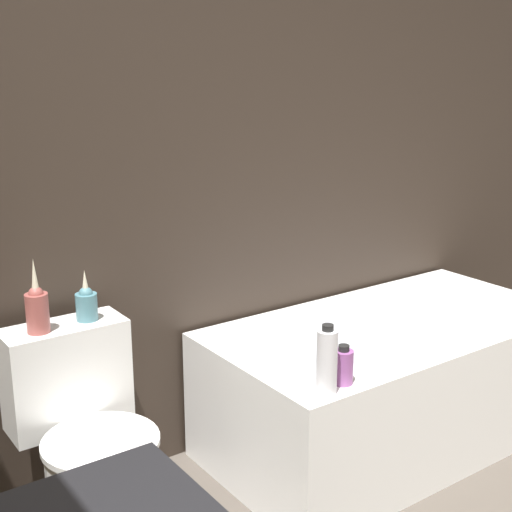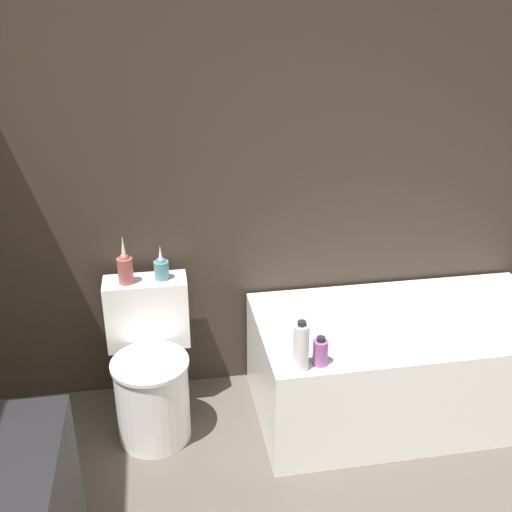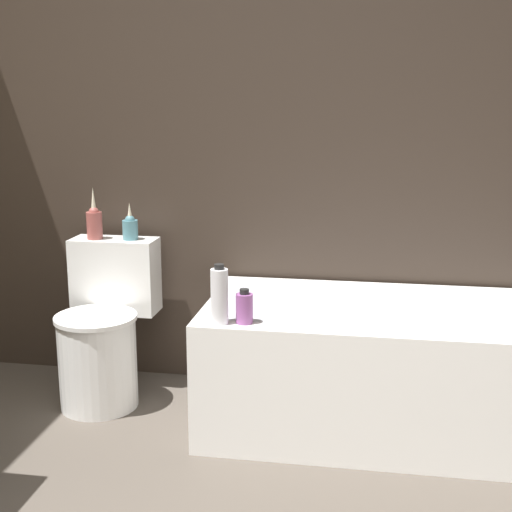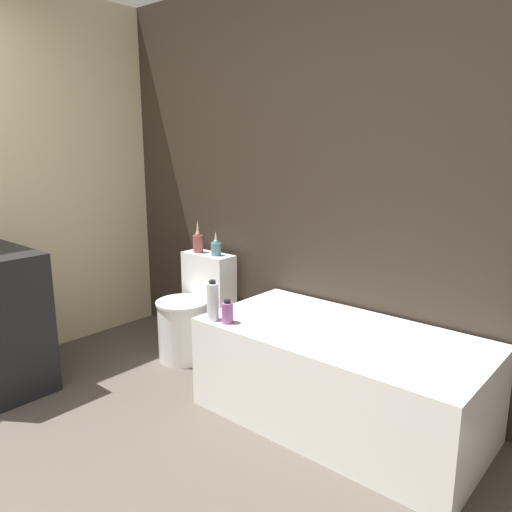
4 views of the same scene
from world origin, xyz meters
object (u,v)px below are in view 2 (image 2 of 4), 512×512
Objects in this scene: bathtub at (406,362)px; vase_silver at (161,267)px; toilet at (151,370)px; vase_gold at (125,267)px; shampoo_bottle_tall at (301,347)px; shampoo_bottle_short at (320,352)px.

vase_silver is at bearing 168.22° from bathtub.
toilet is at bearing -115.84° from vase_silver.
bathtub is at bearing -3.34° from toilet.
toilet is 4.16× the size of vase_silver.
toilet is 0.53m from vase_gold.
shampoo_bottle_tall is (-0.66, -0.34, 0.38)m from bathtub.
vase_silver is at bearing 133.69° from shampoo_bottle_tall.
toilet is 3.10× the size of shampoo_bottle_tall.
vase_silver is at bearing 139.21° from shampoo_bottle_short.
shampoo_bottle_short is (0.83, -0.56, -0.22)m from vase_gold.
toilet is at bearing 147.60° from shampoo_bottle_tall.
shampoo_bottle_tall is 1.73× the size of shampoo_bottle_short.
shampoo_bottle_tall is (0.74, -0.58, -0.17)m from vase_gold.
vase_gold is at bearing 141.99° from shampoo_bottle_tall.
shampoo_bottle_tall is at bearing -152.77° from bathtub.
shampoo_bottle_short is at bearing 13.75° from shampoo_bottle_tall.
bathtub is 1.31m from toilet.
vase_gold reaches higher than bathtub.
vase_silver is 0.89m from shampoo_bottle_short.
vase_gold is at bearing 170.25° from bathtub.
vase_silver is (0.17, 0.02, -0.02)m from vase_gold.
toilet is at bearing 152.35° from shampoo_bottle_short.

